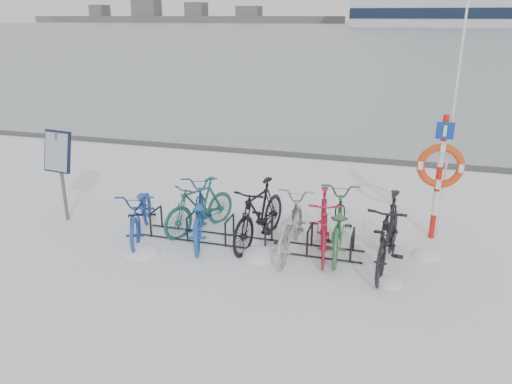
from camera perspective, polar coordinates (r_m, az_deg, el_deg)
ground at (r=8.88m, az=-0.81°, el=-5.91°), size 900.00×900.00×0.00m
ice_sheet at (r=162.72m, az=16.28°, el=17.46°), size 400.00×298.00×0.02m
quay_edge at (r=14.27m, az=6.19°, el=4.12°), size 400.00×0.25×0.10m
bike_rack at (r=8.81m, az=-0.82°, el=-4.85°), size 4.00×0.48×0.46m
info_board at (r=10.16m, az=-21.66°, el=3.75°), size 0.62×0.31×1.79m
lifebuoy_station at (r=9.14m, az=20.36°, el=2.80°), size 0.79×0.22×4.09m
shoreline at (r=295.16m, az=-9.08°, el=19.11°), size 180.00×12.00×9.50m
bike_0 at (r=9.24m, az=-12.99°, el=-2.06°), size 1.24×2.00×0.99m
bike_1 at (r=9.30m, az=-6.47°, el=-1.43°), size 1.17×1.72×1.01m
bike_2 at (r=8.97m, az=-6.64°, el=-2.24°), size 1.28×2.06×1.02m
bike_3 at (r=8.74m, az=0.37°, el=-2.27°), size 0.88×1.97×1.14m
bike_4 at (r=8.44m, az=3.87°, el=-3.72°), size 0.68×1.88×0.98m
bike_5 at (r=8.46m, az=7.74°, el=-3.39°), size 0.81×1.88×1.10m
bike_6 at (r=8.61m, az=9.31°, el=-3.27°), size 0.85×2.02×1.03m
bike_7 at (r=8.14m, az=14.92°, el=-4.40°), size 0.79×2.06×1.21m
snow_drifts at (r=8.61m, az=0.22°, el=-6.76°), size 5.75×2.09×0.24m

